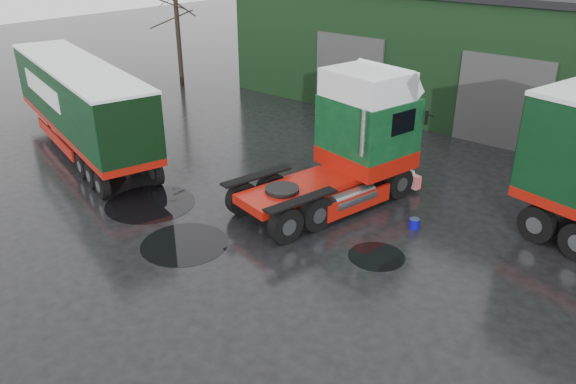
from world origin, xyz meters
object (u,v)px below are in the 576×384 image
object	(u,v)px
warehouse	(551,54)
trailer_left	(81,108)
wash_bucket	(414,224)
tree_left	(177,15)
hero_tractor	(324,144)

from	to	relation	value
warehouse	trailer_left	size ratio (longest dim) A/B	2.63
warehouse	wash_bucket	bearing A→B (deg)	-86.47
trailer_left	tree_left	bearing A→B (deg)	43.60
trailer_left	tree_left	xyz separation A→B (m)	(-5.45, 10.02, 2.34)
warehouse	wash_bucket	world-z (taller)	warehouse
trailer_left	tree_left	size ratio (longest dim) A/B	1.45
warehouse	tree_left	distance (m)	20.64
wash_bucket	tree_left	bearing A→B (deg)	160.15
warehouse	hero_tractor	world-z (taller)	warehouse
trailer_left	wash_bucket	bearing A→B (deg)	-63.87
hero_tractor	wash_bucket	xyz separation A→B (m)	(3.28, 0.59, -2.12)
hero_tractor	wash_bucket	world-z (taller)	hero_tractor
hero_tractor	trailer_left	world-z (taller)	hero_tractor
hero_tractor	trailer_left	bearing A→B (deg)	-156.78
wash_bucket	tree_left	xyz separation A→B (m)	(-19.94, 7.20, 4.08)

